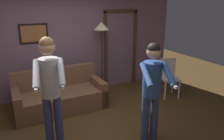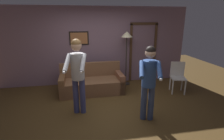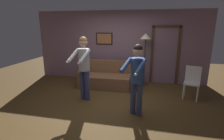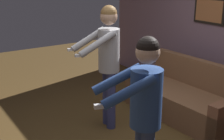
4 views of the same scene
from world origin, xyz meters
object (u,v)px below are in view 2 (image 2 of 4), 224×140
at_px(torchiere_lamp, 127,39).
at_px(person_standing_right, 149,77).
at_px(couch, 92,83).
at_px(dining_chair_distant, 178,75).
at_px(person_standing_left, 78,70).

height_order(torchiere_lamp, person_standing_right, torchiere_lamp).
bearing_deg(person_standing_right, torchiere_lamp, 87.64).
bearing_deg(couch, dining_chair_distant, -9.08).
height_order(person_standing_right, dining_chair_distant, person_standing_right).
height_order(couch, person_standing_right, person_standing_right).
bearing_deg(person_standing_left, dining_chair_distant, 14.96).
bearing_deg(couch, person_standing_right, -57.88).
height_order(person_standing_left, person_standing_right, person_standing_left).
bearing_deg(person_standing_left, couch, 72.92).
relative_size(couch, dining_chair_distant, 2.07).
bearing_deg(torchiere_lamp, person_standing_left, -132.93).
bearing_deg(torchiere_lamp, dining_chair_distant, -32.73).
bearing_deg(person_standing_right, couch, 122.12).
distance_m(torchiere_lamp, person_standing_right, 2.33).
relative_size(person_standing_left, person_standing_right, 1.07).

